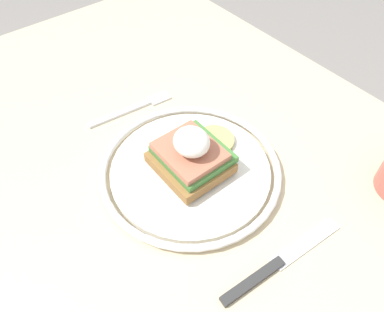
% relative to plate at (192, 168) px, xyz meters
% --- Properties ---
extents(dining_table, '(1.09, 0.71, 0.76)m').
position_rel_plate_xyz_m(dining_table, '(0.01, -0.00, -0.13)').
color(dining_table, '#C6B28E').
rests_on(dining_table, ground_plane).
extents(plate, '(0.26, 0.26, 0.02)m').
position_rel_plate_xyz_m(plate, '(0.00, 0.00, 0.00)').
color(plate, silver).
rests_on(plate, dining_table).
extents(sandwich, '(0.10, 0.13, 0.07)m').
position_rel_plate_xyz_m(sandwich, '(-0.00, 0.00, 0.03)').
color(sandwich, olive).
rests_on(sandwich, plate).
extents(fork, '(0.03, 0.15, 0.00)m').
position_rel_plate_xyz_m(fork, '(-0.17, 0.01, -0.01)').
color(fork, silver).
rests_on(fork, dining_table).
extents(knife, '(0.03, 0.19, 0.01)m').
position_rel_plate_xyz_m(knife, '(0.18, -0.01, -0.01)').
color(knife, '#2D2D2D').
rests_on(knife, dining_table).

